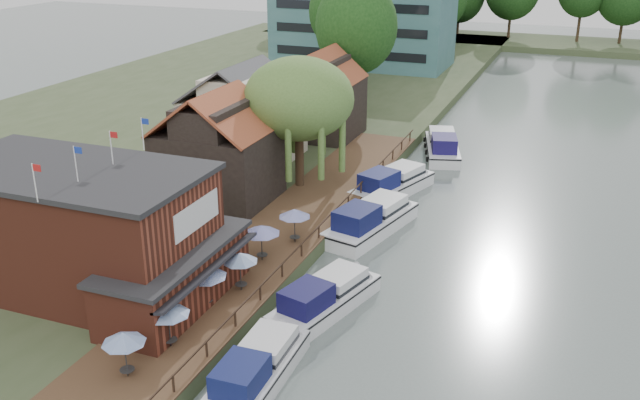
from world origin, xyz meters
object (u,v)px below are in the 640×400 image
(umbrella_1, at_px, (169,326))
(umbrella_2, at_px, (206,287))
(hotel_block, at_px, (363,22))
(willow, at_px, (299,123))
(cruiser_0, at_px, (256,365))
(cruiser_3, at_px, (392,180))
(cottage_a, at_px, (218,147))
(cruiser_1, at_px, (325,293))
(cottage_c, at_px, (322,93))
(umbrella_4, at_px, (262,243))
(umbrella_0, at_px, (125,355))
(cruiser_4, at_px, (443,143))
(umbrella_5, at_px, (295,226))
(pub, at_px, (104,233))
(cruiser_2, at_px, (371,216))
(umbrella_3, at_px, (240,271))
(cottage_b, at_px, (243,111))

(umbrella_1, bearing_deg, umbrella_2, 94.28)
(hotel_block, relative_size, willow, 2.44)
(cruiser_0, relative_size, cruiser_3, 0.92)
(cottage_a, xyz_separation_m, umbrella_2, (7.22, -14.69, -2.96))
(cruiser_0, bearing_deg, umbrella_2, 139.86)
(cruiser_0, relative_size, cruiser_1, 0.98)
(cottage_c, distance_m, umbrella_4, 28.34)
(umbrella_0, bearing_deg, cruiser_3, 82.02)
(cruiser_4, bearing_deg, umbrella_5, -115.67)
(pub, distance_m, cruiser_1, 12.98)
(umbrella_2, xyz_separation_m, cruiser_1, (5.62, 3.67, -1.16))
(cottage_a, bearing_deg, cruiser_2, 2.33)
(hotel_block, relative_size, umbrella_3, 10.69)
(willow, bearing_deg, umbrella_5, -68.79)
(cottage_b, relative_size, umbrella_1, 4.04)
(hotel_block, relative_size, cruiser_4, 2.53)
(umbrella_1, height_order, cruiser_1, umbrella_1)
(cottage_b, relative_size, umbrella_4, 4.03)
(pub, bearing_deg, willow, 80.07)
(hotel_block, height_order, umbrella_4, hotel_block)
(hotel_block, xyz_separation_m, cruiser_4, (19.87, -35.89, -5.93))
(willow, xyz_separation_m, umbrella_1, (3.04, -23.85, -3.93))
(cottage_b, bearing_deg, cruiser_3, -6.41)
(umbrella_4, relative_size, cruiser_1, 0.25)
(cottage_c, height_order, willow, willow)
(umbrella_2, bearing_deg, cruiser_4, 80.78)
(umbrella_1, relative_size, umbrella_4, 1.00)
(cottage_a, bearing_deg, umbrella_4, -47.88)
(cottage_b, bearing_deg, umbrella_1, -69.94)
(pub, height_order, cruiser_4, pub)
(umbrella_4, bearing_deg, hotel_block, 102.77)
(umbrella_2, relative_size, cruiser_4, 0.24)
(umbrella_0, height_order, cruiser_2, umbrella_0)
(cottage_a, bearing_deg, hotel_block, 97.13)
(umbrella_2, distance_m, cruiser_3, 23.47)
(cruiser_3, bearing_deg, cruiser_2, -66.50)
(cruiser_2, bearing_deg, cruiser_1, -72.61)
(cruiser_0, height_order, cruiser_4, cruiser_4)
(cruiser_0, bearing_deg, umbrella_1, -179.91)
(willow, bearing_deg, cruiser_4, 61.00)
(cruiser_1, bearing_deg, pub, -146.73)
(cruiser_1, height_order, cruiser_4, cruiser_4)
(umbrella_0, bearing_deg, cruiser_1, 61.60)
(cruiser_2, xyz_separation_m, cruiser_3, (-0.72, 7.91, -0.06))
(cottage_c, xyz_separation_m, cruiser_2, (10.97, -18.51, -3.99))
(hotel_block, relative_size, umbrella_0, 10.69)
(cruiser_0, height_order, cruiser_1, cruiser_1)
(umbrella_0, xyz_separation_m, cruiser_1, (5.81, 10.74, -1.16))
(pub, relative_size, cottage_b, 2.08)
(cruiser_2, height_order, cruiser_4, cruiser_2)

